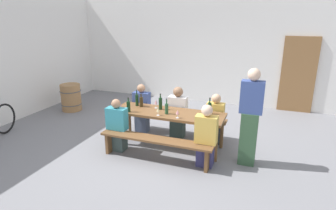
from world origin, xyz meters
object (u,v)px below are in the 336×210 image
at_px(wine_bottle_1, 160,103).
at_px(wine_bottle_0, 167,108).
at_px(seated_guest_far_1, 178,113).
at_px(seated_guest_far_2, 215,120).
at_px(wooden_door, 298,75).
at_px(tasting_table, 168,116).
at_px(wine_glass_2, 120,104).
at_px(wine_bottle_5, 141,102).
at_px(wine_barrel, 71,97).
at_px(wine_bottle_4, 209,108).
at_px(standing_host, 250,119).
at_px(seated_guest_near_1, 206,137).
at_px(seated_guest_far_0, 142,110).
at_px(bench_far, 178,119).
at_px(wine_bottle_3, 129,106).
at_px(wine_bottle_2, 137,100).
at_px(wine_glass_1, 178,112).
at_px(wine_glass_0, 158,110).
at_px(seated_guest_near_0, 117,127).
at_px(bench_near, 155,143).
at_px(wine_glass_3, 156,102).

bearing_deg(wine_bottle_1, wine_bottle_0, -45.13).
distance_m(seated_guest_far_1, seated_guest_far_2, 0.83).
xyz_separation_m(wooden_door, tasting_table, (-2.57, -3.39, -0.38)).
relative_size(wine_bottle_0, seated_guest_far_2, 0.29).
bearing_deg(wine_glass_2, wine_bottle_5, 49.64).
height_order(wine_bottle_1, wine_barrel, wine_bottle_1).
distance_m(wine_bottle_1, wine_bottle_4, 1.02).
bearing_deg(wine_glass_2, wine_barrel, 149.44).
height_order(wine_bottle_0, standing_host, standing_host).
bearing_deg(wooden_door, wine_bottle_4, -118.89).
xyz_separation_m(seated_guest_near_1, seated_guest_far_0, (-1.76, 1.03, -0.01)).
bearing_deg(bench_far, wine_bottle_3, -129.03).
bearing_deg(wine_bottle_2, wine_barrel, 158.15).
xyz_separation_m(wooden_door, seated_guest_near_1, (-1.66, -3.91, -0.50)).
xyz_separation_m(bench_far, wine_glass_1, (0.29, -0.93, 0.50)).
xyz_separation_m(wine_bottle_4, wine_glass_0, (-0.92, -0.45, -0.01)).
xyz_separation_m(wine_bottle_3, standing_host, (2.37, 0.09, 0.01)).
relative_size(wine_bottle_2, seated_guest_far_1, 0.31).
relative_size(wine_glass_0, wine_barrel, 0.22).
bearing_deg(wine_barrel, wine_bottle_4, -13.75).
height_order(wine_bottle_3, wine_bottle_5, wine_bottle_3).
xyz_separation_m(wooden_door, seated_guest_far_0, (-3.41, -2.87, -0.51)).
bearing_deg(wine_bottle_3, bench_far, 50.97).
relative_size(wooden_door, seated_guest_far_2, 1.94).
relative_size(wine_bottle_3, wine_bottle_5, 1.04).
distance_m(wine_bottle_2, wine_glass_0, 0.79).
xyz_separation_m(wine_bottle_2, seated_guest_far_0, (-0.06, 0.35, -0.34)).
xyz_separation_m(seated_guest_far_0, seated_guest_far_1, (0.88, 0.00, 0.01)).
height_order(wine_bottle_2, seated_guest_near_0, wine_bottle_2).
bearing_deg(wine_bottle_0, standing_host, -2.14).
relative_size(bench_near, wine_glass_3, 11.80).
xyz_separation_m(tasting_table, seated_guest_far_2, (0.87, 0.52, -0.16)).
height_order(bench_near, wine_bottle_3, wine_bottle_3).
xyz_separation_m(wine_bottle_0, wine_barrel, (-3.45, 1.34, -0.48)).
bearing_deg(wine_bottle_2, seated_guest_far_2, 12.12).
height_order(tasting_table, seated_guest_far_0, seated_guest_far_0).
bearing_deg(seated_guest_near_0, bench_far, -36.89).
height_order(wine_bottle_4, standing_host, standing_host).
distance_m(wine_glass_1, seated_guest_far_0, 1.41).
distance_m(wooden_door, seated_guest_near_0, 5.25).
relative_size(bench_near, wine_bottle_4, 6.60).
distance_m(wooden_door, seated_guest_far_1, 3.86).
relative_size(wine_bottle_2, wine_glass_1, 2.17).
bearing_deg(seated_guest_far_1, wine_barrel, -101.59).
distance_m(wooden_door, wine_glass_0, 4.53).
bearing_deg(wine_glass_2, seated_guest_far_1, 36.59).
bearing_deg(seated_guest_far_2, wine_bottle_5, -75.87).
relative_size(wine_bottle_2, seated_guest_near_1, 0.31).
xyz_separation_m(wooden_door, wine_glass_0, (-2.68, -3.65, -0.19)).
relative_size(seated_guest_near_0, seated_guest_far_0, 0.94).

